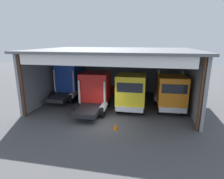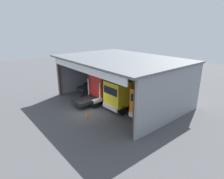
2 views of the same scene
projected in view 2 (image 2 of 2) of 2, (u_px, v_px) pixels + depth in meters
The scene contains 9 objects.
ground_plane at pixel (87, 112), 21.02m from camera, with size 80.00×80.00×0.00m, color #4C4C4F.
workshop_shed at pixel (127, 70), 23.44m from camera, with size 14.92×10.86×5.52m.
truck_blue_center_left_bay at pixel (101, 77), 27.83m from camera, with size 2.58×5.28×3.81m.
truck_red_center_right_bay at pixel (100, 88), 23.34m from camera, with size 2.80×5.27×3.43m.
truck_yellow_center_bay at pixel (121, 94), 21.13m from camera, with size 2.66×4.82×3.41m.
truck_orange_right_bay at pixel (149, 103), 18.94m from camera, with size 2.71×5.39×3.62m.
oil_drum at pixel (125, 85), 28.97m from camera, with size 0.58×0.58×0.88m, color #194CB2.
tool_cart at pixel (136, 90), 26.61m from camera, with size 0.90×0.60×1.00m, color red.
traffic_cone at pixel (87, 115), 19.61m from camera, with size 0.36×0.36×0.56m, color orange.
Camera 2 is at (16.48, -10.13, 9.02)m, focal length 30.47 mm.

